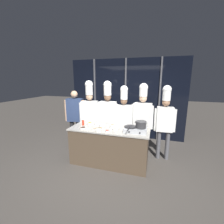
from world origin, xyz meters
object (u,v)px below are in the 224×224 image
Objects in this scene: stock_pot at (141,124)px; prep_bowl_soy_glaze at (83,128)px; frying_pan at (131,126)px; prep_bowl_carrots at (90,123)px; prep_bowl_chicken at (97,124)px; prep_bowl_mushrooms at (113,126)px; portable_stove at (136,130)px; person_guest at (75,114)px; chef_line at (124,117)px; prep_bowl_chili_flakes at (107,131)px; chef_apprentice at (165,118)px; serving_spoon_slotted at (99,128)px; chef_pastry at (142,115)px; squeeze_bottle_chili at (83,122)px; prep_bowl_rice at (102,125)px; chef_head at (90,112)px; prep_bowl_noodles at (99,130)px; prep_bowl_shrimp at (116,129)px; chef_sous at (108,113)px.

stock_pot is 1.59× the size of prep_bowl_soy_glaze.
prep_bowl_carrots is (-1.09, 0.22, -0.10)m from frying_pan.
prep_bowl_mushrooms is at bearing -9.55° from prep_bowl_chicken.
stock_pot is 2.17× the size of prep_bowl_carrots.
portable_stove is 1.95m from person_guest.
chef_line is at bearing 113.84° from frying_pan.
prep_bowl_carrots is (-0.61, 0.39, 0.00)m from prep_bowl_chili_flakes.
frying_pan is 4.23× the size of prep_bowl_carrots.
chef_apprentice reaches higher than person_guest.
chef_line is (-0.42, 0.69, 0.10)m from portable_stove.
chef_line is at bearing 56.81° from serving_spoon_slotted.
prep_bowl_mushrooms is at bearing 45.86° from chef_pastry.
squeeze_bottle_chili is 0.18m from prep_bowl_carrots.
chef_line is (0.80, 0.82, 0.13)m from prep_bowl_soy_glaze.
prep_bowl_rice is at bearing 38.09° from chef_line.
chef_line is (0.95, 0.09, -0.10)m from chef_head.
portable_stove is at bearing -3.99° from squeeze_bottle_chili.
frying_pan is at bearing -21.55° from prep_bowl_mushrooms.
prep_bowl_rice is at bearing 13.09° from chef_apprentice.
prep_bowl_rice is (-0.08, 0.41, -0.00)m from prep_bowl_noodles.
prep_bowl_mushrooms is at bearing 150.22° from person_guest.
prep_bowl_chili_flakes is 0.36m from prep_bowl_mushrooms.
prep_bowl_rice reaches higher than serving_spoon_slotted.
serving_spoon_slotted is at bearing 108.39° from prep_bowl_noodles.
squeeze_bottle_chili reaches higher than prep_bowl_rice.
chef_line is (0.45, 0.48, 0.13)m from prep_bowl_rice.
prep_bowl_shrimp is at bearing 145.74° from person_guest.
frying_pan reaches higher than prep_bowl_noodles.
stock_pot is 0.13× the size of chef_sous.
prep_bowl_mushrooms is 0.07× the size of chef_sous.
frying_pan is 3.55× the size of prep_bowl_mushrooms.
chef_sous is at bearing 107.85° from prep_bowl_chili_flakes.
chef_apprentice is at bearing 168.13° from chef_line.
stock_pot reaches higher than prep_bowl_shrimp.
chef_sous is (-0.26, 0.81, 0.22)m from prep_bowl_chili_flakes.
squeeze_bottle_chili reaches higher than prep_bowl_carrots.
prep_bowl_soy_glaze is 0.08× the size of chef_head.
chef_line is 0.99× the size of chef_apprentice.
prep_bowl_soy_glaze is at bearing 93.14° from chef_head.
prep_bowl_shrimp is 1.44× the size of prep_bowl_chicken.
prep_bowl_carrots is 0.93m from chef_line.
chef_apprentice is at bearing 169.59° from person_guest.
prep_bowl_chicken is 0.18m from prep_bowl_carrots.
person_guest is at bearing 148.51° from serving_spoon_slotted.
chef_apprentice reaches higher than prep_bowl_shrimp.
prep_bowl_noodles is 0.43m from prep_bowl_soy_glaze.
chef_pastry reaches higher than prep_bowl_shrimp.
chef_line is (-0.53, 0.69, -0.04)m from stock_pot.
squeeze_bottle_chili is 1.92× the size of prep_bowl_chili_flakes.
prep_bowl_mushrooms is 0.45m from prep_bowl_chicken.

